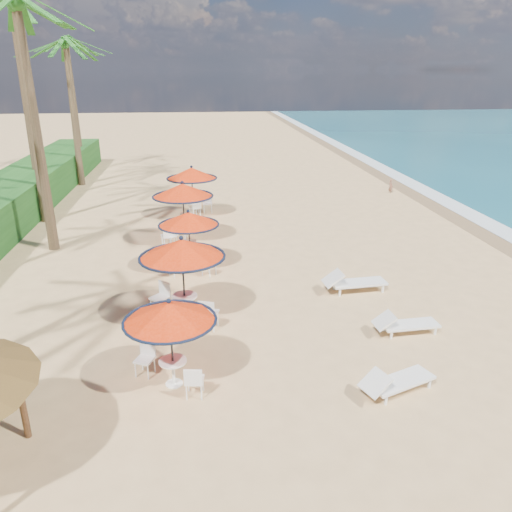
{
  "coord_description": "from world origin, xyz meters",
  "views": [
    {
      "loc": [
        -4.29,
        -10.16,
        6.88
      ],
      "look_at": [
        -2.54,
        4.92,
        1.2
      ],
      "focal_mm": 35.0,
      "sensor_mm": 36.0,
      "label": 1
    }
  ],
  "objects_px": {
    "station_3": "(181,198)",
    "lounger_mid": "(404,324)",
    "station_1": "(182,256)",
    "station_0": "(169,320)",
    "station_4": "(193,179)",
    "station_2": "(189,226)",
    "lounger_far": "(352,282)",
    "lounger_near": "(395,381)"
  },
  "relations": [
    {
      "from": "station_4",
      "to": "lounger_mid",
      "type": "relative_size",
      "value": 1.38
    },
    {
      "from": "station_1",
      "to": "station_4",
      "type": "height_order",
      "value": "station_4"
    },
    {
      "from": "station_0",
      "to": "station_3",
      "type": "bearing_deg",
      "value": 89.91
    },
    {
      "from": "station_0",
      "to": "station_4",
      "type": "xyz_separation_m",
      "value": [
        0.48,
        14.26,
        0.2
      ]
    },
    {
      "from": "station_0",
      "to": "lounger_far",
      "type": "relative_size",
      "value": 1.02
    },
    {
      "from": "station_1",
      "to": "station_2",
      "type": "bearing_deg",
      "value": 87.88
    },
    {
      "from": "station_1",
      "to": "station_2",
      "type": "distance_m",
      "value": 3.84
    },
    {
      "from": "station_0",
      "to": "lounger_far",
      "type": "bearing_deg",
      "value": 38.99
    },
    {
      "from": "station_3",
      "to": "lounger_mid",
      "type": "bearing_deg",
      "value": -54.12
    },
    {
      "from": "station_0",
      "to": "lounger_mid",
      "type": "bearing_deg",
      "value": 15.15
    },
    {
      "from": "station_3",
      "to": "station_4",
      "type": "xyz_separation_m",
      "value": [
        0.46,
        3.97,
        -0.05
      ]
    },
    {
      "from": "station_1",
      "to": "lounger_mid",
      "type": "xyz_separation_m",
      "value": [
        6.03,
        -1.59,
        -1.65
      ]
    },
    {
      "from": "station_0",
      "to": "station_2",
      "type": "height_order",
      "value": "station_2"
    },
    {
      "from": "station_2",
      "to": "station_4",
      "type": "height_order",
      "value": "station_4"
    },
    {
      "from": "station_2",
      "to": "station_3",
      "type": "height_order",
      "value": "station_3"
    },
    {
      "from": "station_0",
      "to": "station_1",
      "type": "relative_size",
      "value": 0.86
    },
    {
      "from": "station_2",
      "to": "station_4",
      "type": "relative_size",
      "value": 0.89
    },
    {
      "from": "station_2",
      "to": "lounger_mid",
      "type": "bearing_deg",
      "value": -42.61
    },
    {
      "from": "station_4",
      "to": "lounger_mid",
      "type": "xyz_separation_m",
      "value": [
        5.76,
        -12.57,
        -1.57
      ]
    },
    {
      "from": "station_1",
      "to": "station_3",
      "type": "bearing_deg",
      "value": 91.64
    },
    {
      "from": "lounger_mid",
      "to": "station_4",
      "type": "bearing_deg",
      "value": 110.97
    },
    {
      "from": "lounger_near",
      "to": "station_2",
      "type": "bearing_deg",
      "value": 98.55
    },
    {
      "from": "lounger_near",
      "to": "lounger_mid",
      "type": "bearing_deg",
      "value": 42.7
    },
    {
      "from": "station_1",
      "to": "station_3",
      "type": "relative_size",
      "value": 0.97
    },
    {
      "from": "station_0",
      "to": "lounger_mid",
      "type": "xyz_separation_m",
      "value": [
        6.24,
        1.69,
        -1.37
      ]
    },
    {
      "from": "station_0",
      "to": "lounger_near",
      "type": "xyz_separation_m",
      "value": [
        4.98,
        -0.91,
        -1.37
      ]
    },
    {
      "from": "lounger_mid",
      "to": "lounger_far",
      "type": "distance_m",
      "value": 2.95
    },
    {
      "from": "lounger_near",
      "to": "station_3",
      "type": "bearing_deg",
      "value": 92.46
    },
    {
      "from": "station_1",
      "to": "lounger_mid",
      "type": "bearing_deg",
      "value": -14.74
    },
    {
      "from": "lounger_mid",
      "to": "lounger_far",
      "type": "xyz_separation_m",
      "value": [
        -0.59,
        2.89,
        0.05
      ]
    },
    {
      "from": "station_1",
      "to": "lounger_mid",
      "type": "relative_size",
      "value": 1.38
    },
    {
      "from": "station_4",
      "to": "station_1",
      "type": "bearing_deg",
      "value": -91.37
    },
    {
      "from": "lounger_near",
      "to": "lounger_far",
      "type": "distance_m",
      "value": 5.53
    },
    {
      "from": "station_2",
      "to": "lounger_far",
      "type": "height_order",
      "value": "station_2"
    },
    {
      "from": "station_1",
      "to": "lounger_mid",
      "type": "height_order",
      "value": "station_1"
    },
    {
      "from": "station_3",
      "to": "lounger_far",
      "type": "bearing_deg",
      "value": -45.4
    },
    {
      "from": "station_0",
      "to": "station_1",
      "type": "xyz_separation_m",
      "value": [
        0.22,
        3.28,
        0.28
      ]
    },
    {
      "from": "station_0",
      "to": "station_4",
      "type": "relative_size",
      "value": 0.86
    },
    {
      "from": "lounger_far",
      "to": "station_3",
      "type": "bearing_deg",
      "value": 130.07
    },
    {
      "from": "station_2",
      "to": "station_3",
      "type": "xyz_separation_m",
      "value": [
        -0.34,
        3.19,
        0.26
      ]
    },
    {
      "from": "station_3",
      "to": "lounger_far",
      "type": "xyz_separation_m",
      "value": [
        5.64,
        -5.72,
        -1.57
      ]
    },
    {
      "from": "lounger_far",
      "to": "lounger_near",
      "type": "bearing_deg",
      "value": -101.52
    }
  ]
}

